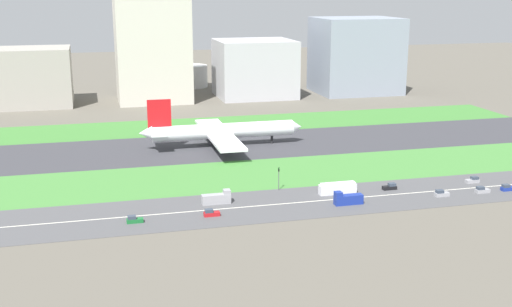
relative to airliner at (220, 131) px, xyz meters
The scene contains 23 objects.
ground_plane 10.03m from the airliner, ahead, with size 800.00×800.00×0.00m, color #5B564C.
runway 10.00m from the airliner, ahead, with size 280.00×46.00×0.10m, color #38383D.
grass_median_north 42.20m from the airliner, 79.15° to the left, with size 280.00×36.00×0.10m, color #3D7A33.
grass_median_south 42.20m from the airliner, 79.15° to the right, with size 280.00×36.00×0.10m, color #427F38.
highway 73.68m from the airliner, 83.86° to the right, with size 280.00×28.00×0.10m, color #4C4C4F.
highway_centerline 73.68m from the airliner, 83.86° to the right, with size 266.00×0.50×0.01m, color silver.
airliner is the anchor object (origin of this frame).
car_4 79.28m from the airliner, 59.28° to the right, with size 4.40×1.80×2.00m.
truck_1 69.64m from the airliner, 101.91° to the right, with size 8.40×2.50×4.00m.
truck_0 81.22m from the airliner, 74.13° to the right, with size 8.40×2.50×4.00m.
car_0 94.09m from the airliner, 56.13° to the right, with size 4.40×1.80×2.00m.
car_2 102.41m from the airliner, 49.70° to the right, with size 4.40×1.80×2.00m.
car_3 108.40m from the airliner, 46.09° to the right, with size 4.40×1.80×2.00m.
car_5 80.22m from the airliner, 102.98° to the right, with size 4.40×1.80×2.00m.
car_6 97.28m from the airliner, 44.43° to the right, with size 4.40×1.80×2.00m.
bus_0 71.91m from the airliner, 71.33° to the right, with size 11.60×2.50×3.50m.
car_1 87.31m from the airliner, 116.49° to the right, with size 4.40×1.80×2.00m.
traffic_light 60.40m from the airliner, 83.69° to the right, with size 0.36×0.50×7.20m.
terminal_building 140.80m from the airliner, 125.78° to the left, with size 49.29×32.85×30.32m, color #9E998E.
hangar_building 116.91m from the airliner, 97.17° to the left, with size 38.88×36.36×55.67m, color beige.
office_tower 122.21m from the airliner, 69.36° to the left, with size 42.67×38.27×32.01m, color #B2B2B7.
cargo_warehouse 155.45m from the airliner, 47.48° to the left, with size 46.83×39.99×43.65m, color gray.
fuel_tank_west 159.47m from the airliner, 85.63° to the left, with size 22.72×22.72×13.55m, color silver.
Camera 1 is at (-55.62, -244.66, 61.41)m, focal length 45.65 mm.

